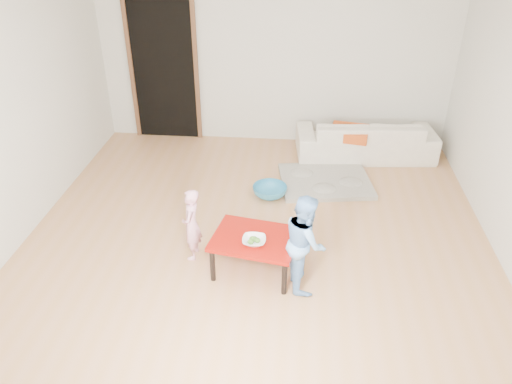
# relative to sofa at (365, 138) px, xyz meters

# --- Properties ---
(floor) EXTENTS (5.00, 5.00, 0.01)m
(floor) POSITION_rel_sofa_xyz_m (-1.33, -2.05, -0.28)
(floor) COLOR tan
(floor) RESTS_ON ground
(back_wall) EXTENTS (5.00, 0.02, 2.60)m
(back_wall) POSITION_rel_sofa_xyz_m (-1.33, 0.45, 1.02)
(back_wall) COLOR beige
(back_wall) RESTS_ON floor
(left_wall) EXTENTS (0.02, 5.00, 2.60)m
(left_wall) POSITION_rel_sofa_xyz_m (-3.83, -2.05, 1.02)
(left_wall) COLOR beige
(left_wall) RESTS_ON floor
(doorway) EXTENTS (1.02, 0.08, 2.11)m
(doorway) POSITION_rel_sofa_xyz_m (-2.93, 0.43, 0.75)
(doorway) COLOR brown
(doorway) RESTS_ON back_wall
(sofa) EXTENTS (1.97, 0.92, 0.56)m
(sofa) POSITION_rel_sofa_xyz_m (0.00, 0.00, 0.00)
(sofa) COLOR beige
(sofa) RESTS_ON floor
(cushion) EXTENTS (0.57, 0.53, 0.13)m
(cushion) POSITION_rel_sofa_xyz_m (-0.25, -0.20, 0.15)
(cushion) COLOR #CE4D16
(cushion) RESTS_ON sofa
(red_table) EXTENTS (0.90, 0.73, 0.40)m
(red_table) POSITION_rel_sofa_xyz_m (-1.30, -2.68, -0.08)
(red_table) COLOR maroon
(red_table) RESTS_ON floor
(bowl) EXTENTS (0.22, 0.22, 0.05)m
(bowl) POSITION_rel_sofa_xyz_m (-1.30, -2.77, 0.15)
(bowl) COLOR white
(bowl) RESTS_ON red_table
(broccoli) EXTENTS (0.12, 0.12, 0.06)m
(broccoli) POSITION_rel_sofa_xyz_m (-1.30, -2.77, 0.15)
(broccoli) COLOR #2D5919
(broccoli) RESTS_ON red_table
(child_pink) EXTENTS (0.19, 0.29, 0.78)m
(child_pink) POSITION_rel_sofa_xyz_m (-1.95, -2.51, 0.11)
(child_pink) COLOR pink
(child_pink) RESTS_ON floor
(child_blue) EXTENTS (0.44, 0.53, 0.97)m
(child_blue) POSITION_rel_sofa_xyz_m (-0.82, -2.81, 0.20)
(child_blue) COLOR #64A5E8
(child_blue) RESTS_ON floor
(basin) EXTENTS (0.42, 0.42, 0.13)m
(basin) POSITION_rel_sofa_xyz_m (-1.25, -1.24, -0.21)
(basin) COLOR teal
(basin) RESTS_ON floor
(blanket) EXTENTS (1.27, 1.11, 0.06)m
(blanket) POSITION_rel_sofa_xyz_m (-0.56, -0.85, -0.25)
(blanket) COLOR #ADA998
(blanket) RESTS_ON floor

